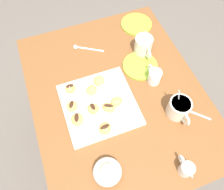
{
  "coord_description": "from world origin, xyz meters",
  "views": [
    {
      "loc": [
        0.47,
        -0.2,
        1.64
      ],
      "look_at": [
        0.01,
        -0.03,
        0.78
      ],
      "focal_mm": 35.68,
      "sensor_mm": 36.0,
      "label": 1
    }
  ],
  "objects_px": {
    "beignet_0": "(93,109)",
    "chocolate_sauce_pitcher": "(186,169)",
    "beignet_8": "(117,102)",
    "beignet_3": "(105,128)",
    "beignet_2": "(91,90)",
    "coffee_mug_cream_left": "(143,45)",
    "ice_cream_bowl": "(107,171)",
    "beignet_6": "(109,108)",
    "beignet_4": "(72,106)",
    "beignet_1": "(77,120)",
    "saucer_lime_left": "(136,24)",
    "cream_pitcher_white": "(154,75)",
    "coffee_mug_cream_right": "(179,108)",
    "saucer_lime_right": "(140,66)",
    "dining_table": "(116,107)",
    "beignet_7": "(99,81)",
    "beignet_5": "(70,88)",
    "pastry_plate_square": "(99,105)"
  },
  "relations": [
    {
      "from": "beignet_6",
      "to": "saucer_lime_right",
      "type": "bearing_deg",
      "value": 127.54
    },
    {
      "from": "dining_table",
      "to": "beignet_1",
      "type": "height_order",
      "value": "beignet_1"
    },
    {
      "from": "coffee_mug_cream_left",
      "to": "ice_cream_bowl",
      "type": "distance_m",
      "value": 0.62
    },
    {
      "from": "chocolate_sauce_pitcher",
      "to": "beignet_1",
      "type": "distance_m",
      "value": 0.46
    },
    {
      "from": "coffee_mug_cream_right",
      "to": "saucer_lime_right",
      "type": "xyz_separation_m",
      "value": [
        -0.28,
        -0.05,
        -0.04
      ]
    },
    {
      "from": "coffee_mug_cream_right",
      "to": "cream_pitcher_white",
      "type": "distance_m",
      "value": 0.19
    },
    {
      "from": "coffee_mug_cream_right",
      "to": "saucer_lime_left",
      "type": "relative_size",
      "value": 0.8
    },
    {
      "from": "chocolate_sauce_pitcher",
      "to": "beignet_6",
      "type": "relative_size",
      "value": 1.66
    },
    {
      "from": "coffee_mug_cream_left",
      "to": "coffee_mug_cream_right",
      "type": "relative_size",
      "value": 1.08
    },
    {
      "from": "beignet_0",
      "to": "cream_pitcher_white",
      "type": "bearing_deg",
      "value": 101.22
    },
    {
      "from": "beignet_4",
      "to": "beignet_8",
      "type": "bearing_deg",
      "value": 76.32
    },
    {
      "from": "beignet_2",
      "to": "beignet_4",
      "type": "bearing_deg",
      "value": -65.43
    },
    {
      "from": "beignet_2",
      "to": "pastry_plate_square",
      "type": "bearing_deg",
      "value": 9.48
    },
    {
      "from": "beignet_2",
      "to": "beignet_3",
      "type": "distance_m",
      "value": 0.19
    },
    {
      "from": "saucer_lime_right",
      "to": "beignet_4",
      "type": "distance_m",
      "value": 0.39
    },
    {
      "from": "coffee_mug_cream_right",
      "to": "beignet_6",
      "type": "bearing_deg",
      "value": -111.76
    },
    {
      "from": "cream_pitcher_white",
      "to": "beignet_3",
      "type": "distance_m",
      "value": 0.34
    },
    {
      "from": "beignet_2",
      "to": "beignet_8",
      "type": "height_order",
      "value": "beignet_2"
    },
    {
      "from": "chocolate_sauce_pitcher",
      "to": "beignet_6",
      "type": "bearing_deg",
      "value": -151.01
    },
    {
      "from": "dining_table",
      "to": "saucer_lime_left",
      "type": "height_order",
      "value": "saucer_lime_left"
    },
    {
      "from": "beignet_4",
      "to": "beignet_7",
      "type": "bearing_deg",
      "value": 118.92
    },
    {
      "from": "beignet_3",
      "to": "beignet_6",
      "type": "xyz_separation_m",
      "value": [
        -0.08,
        0.05,
        0.0
      ]
    },
    {
      "from": "saucer_lime_left",
      "to": "beignet_3",
      "type": "distance_m",
      "value": 0.64
    },
    {
      "from": "coffee_mug_cream_right",
      "to": "saucer_lime_right",
      "type": "distance_m",
      "value": 0.29
    },
    {
      "from": "saucer_lime_right",
      "to": "beignet_6",
      "type": "height_order",
      "value": "beignet_6"
    },
    {
      "from": "chocolate_sauce_pitcher",
      "to": "beignet_7",
      "type": "distance_m",
      "value": 0.51
    },
    {
      "from": "dining_table",
      "to": "beignet_4",
      "type": "height_order",
      "value": "beignet_4"
    },
    {
      "from": "saucer_lime_left",
      "to": "beignet_0",
      "type": "xyz_separation_m",
      "value": [
        0.43,
        -0.39,
        0.03
      ]
    },
    {
      "from": "ice_cream_bowl",
      "to": "beignet_3",
      "type": "distance_m",
      "value": 0.17
    },
    {
      "from": "beignet_8",
      "to": "beignet_2",
      "type": "bearing_deg",
      "value": -137.64
    },
    {
      "from": "saucer_lime_left",
      "to": "beignet_8",
      "type": "xyz_separation_m",
      "value": [
        0.43,
        -0.28,
        0.03
      ]
    },
    {
      "from": "ice_cream_bowl",
      "to": "chocolate_sauce_pitcher",
      "type": "height_order",
      "value": "ice_cream_bowl"
    },
    {
      "from": "beignet_0",
      "to": "beignet_2",
      "type": "xyz_separation_m",
      "value": [
        -0.09,
        0.02,
        -0.0
      ]
    },
    {
      "from": "dining_table",
      "to": "beignet_4",
      "type": "bearing_deg",
      "value": -86.89
    },
    {
      "from": "coffee_mug_cream_left",
      "to": "beignet_6",
      "type": "relative_size",
      "value": 2.62
    },
    {
      "from": "beignet_4",
      "to": "beignet_0",
      "type": "bearing_deg",
      "value": 60.66
    },
    {
      "from": "beignet_1",
      "to": "chocolate_sauce_pitcher",
      "type": "bearing_deg",
      "value": 44.72
    },
    {
      "from": "beignet_8",
      "to": "beignet_0",
      "type": "bearing_deg",
      "value": -90.12
    },
    {
      "from": "beignet_0",
      "to": "chocolate_sauce_pitcher",
      "type": "bearing_deg",
      "value": 35.26
    },
    {
      "from": "cream_pitcher_white",
      "to": "beignet_0",
      "type": "relative_size",
      "value": 2.13
    },
    {
      "from": "cream_pitcher_white",
      "to": "beignet_5",
      "type": "height_order",
      "value": "cream_pitcher_white"
    },
    {
      "from": "chocolate_sauce_pitcher",
      "to": "beignet_8",
      "type": "xyz_separation_m",
      "value": [
        -0.35,
        -0.14,
        -0.0
      ]
    },
    {
      "from": "pastry_plate_square",
      "to": "beignet_0",
      "type": "height_order",
      "value": "beignet_0"
    },
    {
      "from": "cream_pitcher_white",
      "to": "beignet_2",
      "type": "bearing_deg",
      "value": -95.86
    },
    {
      "from": "coffee_mug_cream_left",
      "to": "beignet_6",
      "type": "distance_m",
      "value": 0.37
    },
    {
      "from": "coffee_mug_cream_right",
      "to": "beignet_3",
      "type": "bearing_deg",
      "value": -94.96
    },
    {
      "from": "coffee_mug_cream_left",
      "to": "beignet_5",
      "type": "xyz_separation_m",
      "value": [
        0.1,
        -0.4,
        -0.02
      ]
    },
    {
      "from": "dining_table",
      "to": "ice_cream_bowl",
      "type": "bearing_deg",
      "value": -26.71
    },
    {
      "from": "chocolate_sauce_pitcher",
      "to": "beignet_3",
      "type": "relative_size",
      "value": 1.68
    },
    {
      "from": "beignet_1",
      "to": "saucer_lime_left",
      "type": "bearing_deg",
      "value": 134.11
    }
  ]
}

